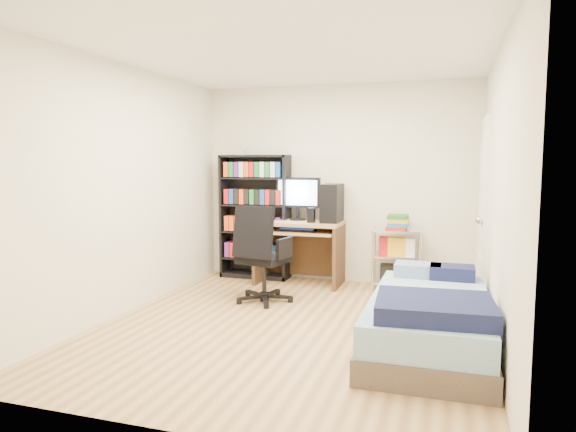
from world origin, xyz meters
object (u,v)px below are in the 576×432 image
(computer_desk, at_px, (309,227))
(bed, at_px, (430,319))
(media_shelf, at_px, (255,215))
(office_chair, at_px, (262,272))

(computer_desk, height_order, bed, computer_desk)
(computer_desk, bearing_deg, media_shelf, 171.70)
(media_shelf, distance_m, office_chair, 1.33)
(media_shelf, height_order, bed, media_shelf)
(office_chair, bearing_deg, computer_desk, 87.60)
(office_chair, distance_m, bed, 2.02)
(media_shelf, bearing_deg, computer_desk, -8.30)
(bed, bearing_deg, computer_desk, 129.14)
(computer_desk, distance_m, bed, 2.51)
(computer_desk, xyz_separation_m, office_chair, (-0.25, -1.01, -0.38))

